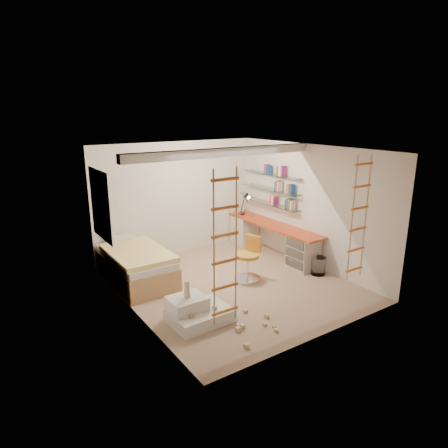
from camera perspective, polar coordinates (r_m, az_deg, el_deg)
floor at (r=7.86m, az=1.23°, el=-8.59°), size 4.50×4.50×0.00m
ceiling_beam at (r=7.44m, az=-0.00°, el=10.20°), size 4.00×0.18×0.16m
window_frame at (r=7.85m, az=-17.09°, el=2.62°), size 0.06×1.15×1.35m
window_blind at (r=7.86m, az=-16.82°, el=2.66°), size 0.02×1.00×1.20m
rope_ladder_left at (r=5.25m, az=0.17°, el=-3.51°), size 0.41×0.04×2.13m
rope_ladder_right at (r=7.05m, az=18.71°, el=0.73°), size 0.41×0.04×2.13m
waste_bin at (r=8.46m, az=13.33°, el=-5.82°), size 0.30×0.30×0.38m
desk at (r=9.34m, az=6.87°, el=-2.02°), size 0.56×2.80×0.75m
shelves at (r=9.36m, az=6.74°, el=4.96°), size 0.25×1.80×0.71m
bed at (r=8.10m, az=-12.50°, el=-5.69°), size 1.02×2.00×0.69m
task_lamp at (r=9.84m, az=3.18°, el=3.42°), size 0.14×0.36×0.57m
swivel_chair at (r=7.95m, az=3.47°, el=-5.76°), size 0.66×0.66×0.89m
play_platform at (r=6.54m, az=-4.03°, el=-12.39°), size 0.96×0.76×0.42m
toy_blocks at (r=6.39m, az=0.99°, el=-12.78°), size 1.27×1.21×0.69m
books at (r=9.34m, az=6.76°, el=5.60°), size 0.14×0.70×0.92m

